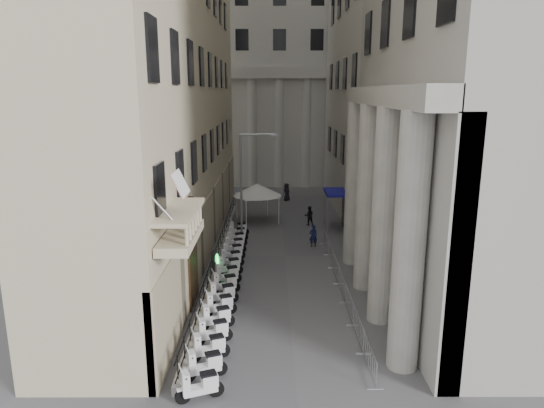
{
  "coord_description": "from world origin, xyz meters",
  "views": [
    {
      "loc": [
        -0.91,
        -11.22,
        10.6
      ],
      "look_at": [
        -0.86,
        15.04,
        4.5
      ],
      "focal_mm": 32.0,
      "sensor_mm": 36.0,
      "label": 1
    }
  ],
  "objects_px": {
    "security_tent": "(264,191)",
    "pedestrian_b": "(309,216)",
    "scooter_0": "(201,400)",
    "info_kiosk": "(215,264)",
    "street_lamp": "(245,180)",
    "pedestrian_a": "(313,236)"
  },
  "relations": [
    {
      "from": "security_tent",
      "to": "pedestrian_b",
      "type": "distance_m",
      "value": 4.21
    },
    {
      "from": "scooter_0",
      "to": "info_kiosk",
      "type": "relative_size",
      "value": 0.94
    },
    {
      "from": "security_tent",
      "to": "street_lamp",
      "type": "xyz_separation_m",
      "value": [
        -1.18,
        -5.92,
        1.96
      ]
    },
    {
      "from": "scooter_0",
      "to": "info_kiosk",
      "type": "distance_m",
      "value": 11.61
    },
    {
      "from": "pedestrian_b",
      "to": "pedestrian_a",
      "type": "bearing_deg",
      "value": 83.57
    },
    {
      "from": "scooter_0",
      "to": "pedestrian_a",
      "type": "distance_m",
      "value": 18.17
    },
    {
      "from": "pedestrian_a",
      "to": "pedestrian_b",
      "type": "height_order",
      "value": "pedestrian_b"
    },
    {
      "from": "info_kiosk",
      "to": "pedestrian_a",
      "type": "height_order",
      "value": "info_kiosk"
    },
    {
      "from": "scooter_0",
      "to": "info_kiosk",
      "type": "height_order",
      "value": "info_kiosk"
    },
    {
      "from": "scooter_0",
      "to": "street_lamp",
      "type": "distance_m",
      "value": 18.38
    },
    {
      "from": "info_kiosk",
      "to": "pedestrian_a",
      "type": "distance_m",
      "value": 8.49
    },
    {
      "from": "scooter_0",
      "to": "security_tent",
      "type": "distance_m",
      "value": 23.91
    },
    {
      "from": "info_kiosk",
      "to": "pedestrian_b",
      "type": "distance_m",
      "value": 13.05
    },
    {
      "from": "security_tent",
      "to": "pedestrian_b",
      "type": "bearing_deg",
      "value": -11.41
    },
    {
      "from": "security_tent",
      "to": "street_lamp",
      "type": "height_order",
      "value": "street_lamp"
    },
    {
      "from": "scooter_0",
      "to": "pedestrian_a",
      "type": "height_order",
      "value": "pedestrian_a"
    },
    {
      "from": "info_kiosk",
      "to": "pedestrian_b",
      "type": "xyz_separation_m",
      "value": [
        6.37,
        11.39,
        -0.01
      ]
    },
    {
      "from": "street_lamp",
      "to": "pedestrian_b",
      "type": "bearing_deg",
      "value": 40.58
    },
    {
      "from": "info_kiosk",
      "to": "pedestrian_b",
      "type": "bearing_deg",
      "value": 66.28
    },
    {
      "from": "scooter_0",
      "to": "pedestrian_a",
      "type": "bearing_deg",
      "value": -37.6
    },
    {
      "from": "info_kiosk",
      "to": "street_lamp",
      "type": "bearing_deg",
      "value": 81.85
    },
    {
      "from": "street_lamp",
      "to": "pedestrian_b",
      "type": "distance_m",
      "value": 8.08
    }
  ]
}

